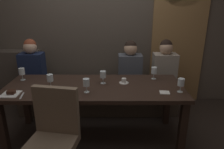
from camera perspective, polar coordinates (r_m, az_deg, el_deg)
The scene contains 20 objects.
ground at distance 2.96m, azimuth -4.36°, elevation -16.47°, with size 9.00×9.00×0.00m, color black.
back_wall_tiled at distance 3.63m, azimuth -3.48°, elevation 15.66°, with size 6.00×0.12×3.00m, color brown.
arched_door at distance 3.74m, azimuth 18.20°, elevation 12.80°, with size 0.90×0.05×2.55m.
back_counter at distance 4.06m, azimuth -25.72°, elevation -0.65°, with size 1.10×0.28×0.95m, color #494138.
dining_table at distance 2.63m, azimuth -4.72°, elevation -4.86°, with size 2.20×0.84×0.74m.
banquette_bench at distance 3.44m, azimuth -3.58°, elevation -6.55°, with size 2.50×0.44×0.45m.
chair_near_side at distance 2.11m, azimuth -15.65°, elevation -15.05°, with size 0.51×0.51×0.98m.
diner_redhead at distance 3.49m, azimuth -20.80°, elevation 2.64°, with size 0.36×0.24×0.75m.
diner_bearded at distance 3.25m, azimuth 5.12°, elevation 2.55°, with size 0.36×0.24×0.73m.
diner_far_end at distance 3.34m, azimuth 14.36°, elevation 2.58°, with size 0.36×0.24×0.74m.
wine_glass_far_right at distance 2.50m, azimuth 18.50°, elevation -2.19°, with size 0.08×0.08×0.16m.
wine_glass_end_left at distance 2.99m, azimuth -23.28°, elevation 0.67°, with size 0.08×0.08×0.16m.
wine_glass_end_right at distance 2.84m, azimuth 11.60°, elevation 0.95°, with size 0.08×0.08×0.16m.
wine_glass_center_back at distance 2.61m, azimuth -16.41°, elevation -1.05°, with size 0.08×0.08×0.16m.
wine_glass_near_left at distance 2.38m, azimuth -6.89°, elevation -2.25°, with size 0.08×0.08×0.16m.
wine_glass_far_left at distance 2.63m, azimuth -2.33°, elevation -0.06°, with size 0.08×0.08×0.16m.
espresso_cup at distance 2.67m, azimuth 3.43°, elevation -1.82°, with size 0.12×0.12×0.06m.
dessert_plate at distance 2.60m, azimuth -25.77°, elevation -4.65°, with size 0.19×0.19×0.05m.
fork_on_table at distance 2.52m, azimuth -23.26°, elevation -5.30°, with size 0.02×0.17×0.01m, color silver.
folded_napkin at distance 2.47m, azimuth 14.35°, elevation -4.80°, with size 0.11×0.10×0.01m, color silver.
Camera 1 is at (0.22, -2.39, 1.72)m, focal length 33.44 mm.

